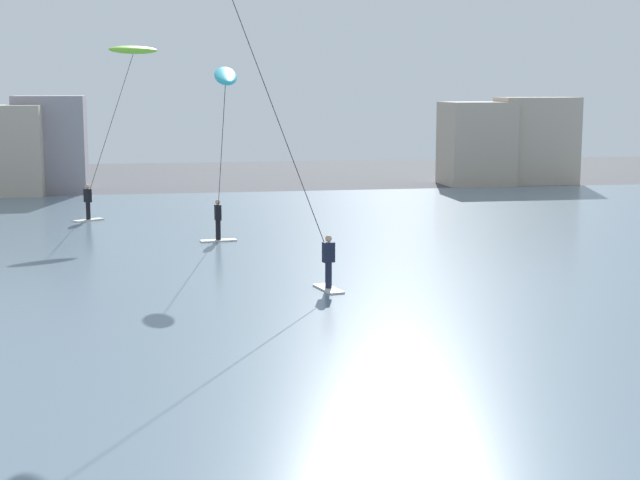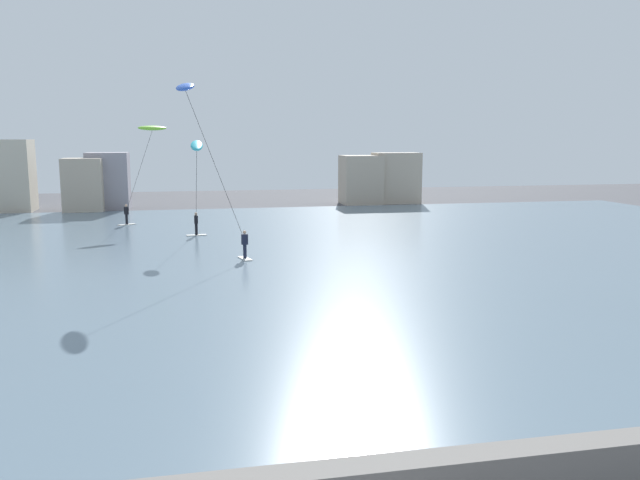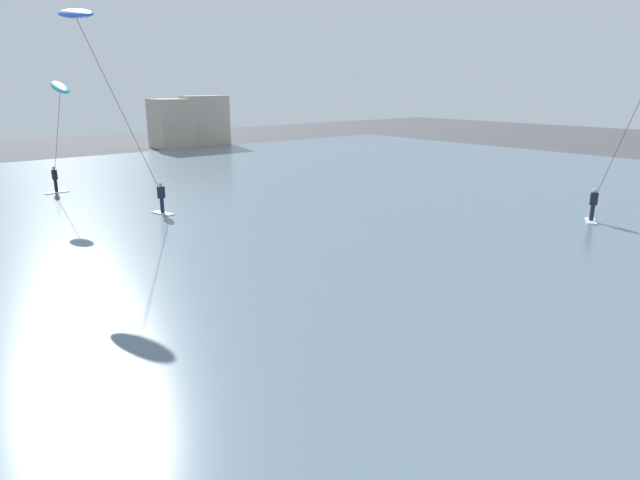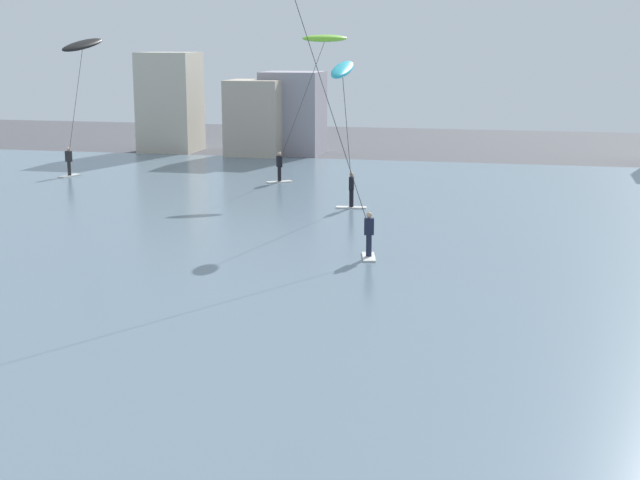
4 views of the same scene
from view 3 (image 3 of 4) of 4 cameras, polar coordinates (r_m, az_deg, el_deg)
name	(u,v)px [view 3 (image 3 of 4)]	position (r m, az deg, el deg)	size (l,w,h in m)	color
water_bay	(155,210)	(31.42, -16.55, 2.95)	(84.00, 52.00, 0.10)	slate
kitesurfer_cyan	(59,103)	(35.58, -25.16, 12.60)	(1.44, 4.43, 6.83)	silver
kitesurfer_blue	(85,34)	(29.30, -22.97, 18.86)	(4.08, 3.23, 10.10)	silver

